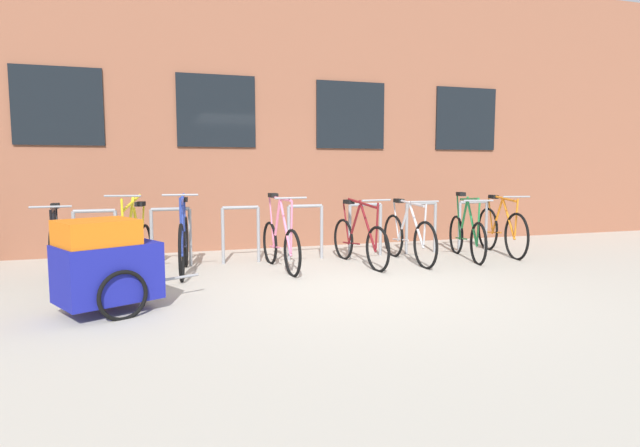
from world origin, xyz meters
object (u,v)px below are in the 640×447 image
(bicycle_pink, at_px, (280,243))
(bicycle_yellow, at_px, (135,248))
(bicycle_green, at_px, (467,235))
(bicycle_black, at_px, (56,251))
(bike_trailer, at_px, (105,264))
(bicycle_maroon, at_px, (359,240))
(bicycle_blue, at_px, (184,243))
(bicycle_orange, at_px, (501,230))
(bicycle_silver, at_px, (408,237))

(bicycle_pink, distance_m, bicycle_yellow, 1.93)
(bicycle_green, relative_size, bicycle_yellow, 1.02)
(bicycle_black, relative_size, bicycle_yellow, 1.09)
(bike_trailer, bearing_deg, bicycle_maroon, 26.34)
(bicycle_green, bearing_deg, bicycle_blue, 177.59)
(bicycle_orange, xyz_separation_m, bicycle_silver, (-1.79, -0.18, -0.02))
(bicycle_blue, bearing_deg, bicycle_green, -2.41)
(bicycle_yellow, distance_m, bicycle_silver, 3.90)
(bicycle_pink, bearing_deg, bicycle_green, -0.61)
(bicycle_yellow, relative_size, bicycle_orange, 0.92)
(bicycle_green, height_order, bike_trailer, bicycle_green)
(bicycle_yellow, bearing_deg, bike_trailer, -96.97)
(bicycle_maroon, height_order, bicycle_orange, bicycle_maroon)
(bicycle_maroon, xyz_separation_m, bicycle_yellow, (-3.11, 0.18, 0.01))
(bicycle_green, height_order, bicycle_silver, bicycle_green)
(bicycle_pink, xyz_separation_m, bike_trailer, (-2.15, -1.66, 0.11))
(bicycle_blue, height_order, bicycle_yellow, bicycle_blue)
(bicycle_black, relative_size, bicycle_silver, 0.99)
(bicycle_maroon, distance_m, bicycle_orange, 2.58)
(bicycle_blue, distance_m, bicycle_green, 4.29)
(bicycle_maroon, xyz_separation_m, bicycle_green, (1.80, -0.02, 0.00))
(bicycle_blue, bearing_deg, bicycle_pink, -6.50)
(bicycle_blue, relative_size, bike_trailer, 1.22)
(bicycle_green, distance_m, bicycle_yellow, 4.91)
(bicycle_black, xyz_separation_m, bicycle_silver, (4.81, 0.01, -0.02))
(bicycle_maroon, relative_size, bicycle_yellow, 1.08)
(bicycle_blue, relative_size, bicycle_pink, 1.07)
(bicycle_black, height_order, bicycle_orange, bicycle_black)
(bicycle_pink, height_order, bike_trailer, bicycle_pink)
(bicycle_pink, relative_size, bicycle_yellow, 1.03)
(bicycle_green, relative_size, bicycle_silver, 0.92)
(bicycle_blue, distance_m, bicycle_yellow, 0.62)
(bicycle_maroon, distance_m, bike_trailer, 3.72)
(bicycle_yellow, relative_size, bicycle_silver, 0.91)
(bicycle_maroon, height_order, bicycle_green, bicycle_green)
(bicycle_orange, bearing_deg, bicycle_pink, -177.62)
(bicycle_black, relative_size, bicycle_pink, 1.05)
(bicycle_pink, relative_size, bike_trailer, 1.15)
(bicycle_black, height_order, bicycle_silver, bicycle_black)
(bicycle_black, height_order, bicycle_green, bicycle_green)
(bicycle_maroon, relative_size, bicycle_silver, 0.98)
(bicycle_black, height_order, bicycle_pink, bicycle_pink)
(bicycle_black, distance_m, bicycle_silver, 4.81)
(bicycle_yellow, distance_m, bike_trailer, 1.85)
(bicycle_black, distance_m, bicycle_pink, 2.84)
(bicycle_blue, distance_m, bicycle_pink, 1.31)
(bicycle_green, bearing_deg, bicycle_silver, 179.54)
(bicycle_pink, distance_m, bicycle_orange, 3.77)
(bicycle_pink, distance_m, bicycle_silver, 1.98)
(bicycle_silver, bearing_deg, bicycle_yellow, 177.10)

